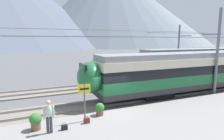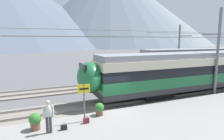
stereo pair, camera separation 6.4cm
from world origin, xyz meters
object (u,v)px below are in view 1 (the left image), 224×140
at_px(handbag_beside_passenger, 64,127).
at_px(handbag_near_sign, 87,121).
at_px(train_far_track, 221,60).
at_px(potted_plant_by_shelter, 36,121).
at_px(catenary_mast_far_side, 179,49).
at_px(potted_plant_platform_edge, 100,108).
at_px(train_near_platform, 218,68).
at_px(catenary_mast_mid, 216,52).
at_px(passenger_walking, 49,115).
at_px(platform_sign, 84,94).

relative_size(handbag_beside_passenger, handbag_near_sign, 0.90).
distance_m(train_far_track, potted_plant_by_shelter, 26.39).
xyz_separation_m(catenary_mast_far_side, potted_plant_platform_edge, (-15.20, -10.06, -2.90)).
xyz_separation_m(train_near_platform, handbag_beside_passenger, (-15.68, -3.69, -1.71)).
bearing_deg(catenary_mast_mid, potted_plant_by_shelter, -173.66).
bearing_deg(handbag_beside_passenger, passenger_walking, -176.18).
relative_size(catenary_mast_mid, handbag_beside_passenger, 108.94).
bearing_deg(passenger_walking, potted_plant_by_shelter, 133.71).
relative_size(train_far_track, handbag_near_sign, 65.49).
height_order(platform_sign, passenger_walking, platform_sign).
distance_m(train_near_platform, train_far_track, 9.66).
xyz_separation_m(catenary_mast_far_side, handbag_near_sign, (-16.26, -10.87, -3.17)).
height_order(catenary_mast_far_side, passenger_walking, catenary_mast_far_side).
relative_size(train_far_track, potted_plant_platform_edge, 36.15).
distance_m(train_near_platform, platform_sign, 14.75).
distance_m(train_near_platform, potted_plant_by_shelter, 17.36).
distance_m(platform_sign, potted_plant_platform_edge, 1.65).
distance_m(potted_plant_platform_edge, potted_plant_by_shelter, 3.72).
xyz_separation_m(train_near_platform, catenary_mast_far_side, (1.85, 7.49, 1.48)).
distance_m(catenary_mast_far_side, passenger_walking, 21.57).
relative_size(train_far_track, platform_sign, 13.11).
bearing_deg(potted_plant_by_shelter, platform_sign, 0.56).
xyz_separation_m(train_near_platform, catenary_mast_mid, (-2.20, -1.45, 1.73)).
distance_m(train_far_track, handbag_beside_passenger, 25.37).
bearing_deg(train_near_platform, catenary_mast_far_side, 76.15).
bearing_deg(handbag_beside_passenger, train_near_platform, 13.25).
bearing_deg(potted_plant_by_shelter, passenger_walking, -46.29).
xyz_separation_m(handbag_near_sign, potted_plant_by_shelter, (-2.62, 0.28, 0.34)).
relative_size(train_far_track, handbag_beside_passenger, 72.76).
xyz_separation_m(catenary_mast_mid, passenger_walking, (-14.21, -2.30, -2.63)).
xyz_separation_m(train_far_track, catenary_mast_far_side, (-5.99, 1.84, 1.48)).
xyz_separation_m(potted_plant_platform_edge, potted_plant_by_shelter, (-3.68, -0.53, 0.07)).
bearing_deg(catenary_mast_mid, handbag_beside_passenger, -170.54).
distance_m(platform_sign, passenger_walking, 2.19).
relative_size(train_far_track, catenary_mast_far_side, 0.67).
height_order(train_far_track, passenger_walking, train_far_track).
bearing_deg(platform_sign, potted_plant_by_shelter, -179.44).
distance_m(handbag_beside_passenger, potted_plant_platform_edge, 2.61).
distance_m(catenary_mast_far_side, potted_plant_by_shelter, 21.83).
distance_m(handbag_beside_passenger, handbag_near_sign, 1.32).
bearing_deg(catenary_mast_far_side, handbag_beside_passenger, -147.46).
distance_m(train_near_platform, handbag_beside_passenger, 16.20).
distance_m(passenger_walking, handbag_beside_passenger, 1.09).
distance_m(handbag_near_sign, potted_plant_by_shelter, 2.66).
height_order(catenary_mast_far_side, potted_plant_by_shelter, catenary_mast_far_side).
bearing_deg(handbag_near_sign, catenary_mast_mid, 8.95).
height_order(handbag_beside_passenger, handbag_near_sign, handbag_near_sign).
distance_m(catenary_mast_mid, passenger_walking, 14.63).
distance_m(catenary_mast_far_side, handbag_near_sign, 19.81).
bearing_deg(passenger_walking, train_near_platform, 12.85).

